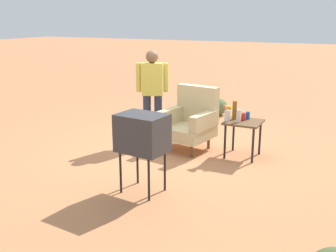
% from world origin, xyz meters
% --- Properties ---
extents(ground_plane, '(60.00, 60.00, 0.00)m').
position_xyz_m(ground_plane, '(0.00, 0.00, 0.00)').
color(ground_plane, '#C17A4C').
extents(armchair, '(0.89, 0.90, 1.06)m').
position_xyz_m(armchair, '(0.17, 0.25, 0.50)').
color(armchair, brown).
rests_on(armchair, ground).
extents(side_table, '(0.56, 0.56, 0.59)m').
position_xyz_m(side_table, '(1.09, 0.24, 0.51)').
color(side_table, black).
rests_on(side_table, ground).
extents(tv_on_stand, '(0.64, 0.50, 1.03)m').
position_xyz_m(tv_on_stand, '(0.32, -1.65, 0.78)').
color(tv_on_stand, black).
rests_on(tv_on_stand, ground).
extents(person_standing, '(0.53, 0.35, 1.64)m').
position_xyz_m(person_standing, '(-0.60, 0.31, 0.94)').
color(person_standing, '#2D3347').
rests_on(person_standing, ground).
extents(bottle_short_clear, '(0.06, 0.06, 0.20)m').
position_xyz_m(bottle_short_clear, '(1.03, 0.14, 0.69)').
color(bottle_short_clear, silver).
rests_on(bottle_short_clear, side_table).
extents(bottle_tall_amber, '(0.07, 0.07, 0.30)m').
position_xyz_m(bottle_tall_amber, '(0.92, 0.28, 0.74)').
color(bottle_tall_amber, brown).
rests_on(bottle_tall_amber, side_table).
extents(soda_can_red, '(0.07, 0.07, 0.12)m').
position_xyz_m(soda_can_red, '(1.07, 0.28, 0.65)').
color(soda_can_red, red).
rests_on(soda_can_red, side_table).
extents(soda_can_blue, '(0.07, 0.07, 0.12)m').
position_xyz_m(soda_can_blue, '(1.11, 0.39, 0.65)').
color(soda_can_blue, blue).
rests_on(soda_can_blue, side_table).
extents(flower_vase, '(0.15, 0.09, 0.27)m').
position_xyz_m(flower_vase, '(0.85, 0.09, 0.74)').
color(flower_vase, silver).
rests_on(flower_vase, side_table).
extents(shrub_far, '(0.51, 0.51, 0.39)m').
position_xyz_m(shrub_far, '(-0.26, 2.78, 0.20)').
color(shrub_far, '#516B38').
rests_on(shrub_far, ground).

